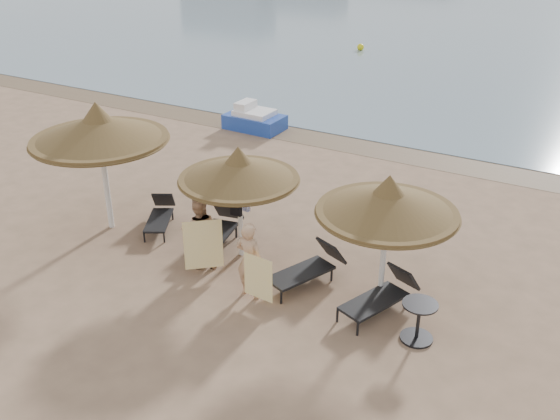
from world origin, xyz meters
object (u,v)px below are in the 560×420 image
(palapa_left, at_px, (99,129))
(palapa_center, at_px, (239,170))
(lounger_near_left, at_px, (217,229))
(person_left, at_px, (199,227))
(palapa_right, at_px, (388,202))
(lounger_near_right, at_px, (310,267))
(side_table, at_px, (418,323))
(lounger_far_right, at_px, (383,294))
(lounger_far_left, at_px, (160,214))
(person_right, at_px, (249,254))
(pedal_boat, at_px, (254,119))

(palapa_left, height_order, palapa_center, palapa_left)
(lounger_near_left, relative_size, person_left, 1.06)
(palapa_right, relative_size, lounger_near_right, 1.45)
(palapa_center, xyz_separation_m, lounger_near_left, (-0.76, 0.16, -1.73))
(side_table, bearing_deg, lounger_near_right, 163.47)
(palapa_center, xyz_separation_m, lounger_far_right, (3.64, -0.46, -1.77))
(palapa_left, distance_m, lounger_near_left, 3.64)
(palapa_center, relative_size, lounger_far_right, 1.41)
(lounger_near_right, distance_m, side_table, 2.77)
(lounger_near_right, bearing_deg, palapa_center, -164.82)
(palapa_center, xyz_separation_m, lounger_far_left, (-2.55, 0.22, -1.82))
(lounger_near_right, relative_size, person_right, 0.99)
(lounger_far_left, relative_size, lounger_far_right, 0.86)
(person_left, bearing_deg, pedal_boat, -99.09)
(lounger_far_right, height_order, side_table, lounger_far_right)
(lounger_far_right, bearing_deg, lounger_far_left, -164.91)
(lounger_far_left, xyz_separation_m, person_right, (3.60, -1.53, 0.66))
(palapa_center, distance_m, lounger_far_left, 3.14)
(side_table, distance_m, person_right, 3.57)
(person_left, bearing_deg, person_right, 130.69)
(lounger_near_left, bearing_deg, lounger_near_right, -19.66)
(palapa_right, relative_size, side_table, 3.50)
(palapa_center, xyz_separation_m, side_table, (4.56, -1.04, -1.76))
(lounger_near_left, xyz_separation_m, person_right, (1.81, -1.47, 0.58))
(person_left, height_order, person_right, person_left)
(lounger_near_right, relative_size, lounger_far_right, 1.01)
(palapa_right, height_order, person_right, palapa_right)
(lounger_near_right, height_order, pedal_boat, pedal_boat)
(lounger_far_left, bearing_deg, palapa_center, -33.26)
(lounger_far_left, xyz_separation_m, pedal_boat, (-1.81, 7.53, 0.04))
(lounger_far_left, height_order, person_left, person_left)
(palapa_center, distance_m, lounger_near_left, 1.90)
(side_table, relative_size, pedal_boat, 0.38)
(palapa_left, height_order, palapa_right, palapa_left)
(palapa_left, relative_size, lounger_far_right, 1.72)
(side_table, distance_m, person_left, 5.13)
(lounger_far_right, relative_size, side_table, 2.38)
(palapa_right, relative_size, lounger_far_right, 1.47)
(lounger_near_left, bearing_deg, person_left, -87.92)
(side_table, bearing_deg, lounger_near_left, 167.28)
(lounger_far_right, relative_size, person_right, 0.98)
(palapa_center, distance_m, pedal_boat, 9.07)
(palapa_right, xyz_separation_m, person_right, (-2.42, -1.19, -1.24))
(lounger_near_left, distance_m, person_left, 1.19)
(lounger_far_right, bearing_deg, pedal_boat, 155.63)
(palapa_center, xyz_separation_m, person_right, (1.05, -1.31, -1.16))
(palapa_right, xyz_separation_m, side_table, (1.09, -0.92, -1.84))
(person_right, bearing_deg, palapa_right, -151.82)
(lounger_near_right, height_order, side_table, lounger_near_right)
(lounger_near_left, height_order, pedal_boat, pedal_boat)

